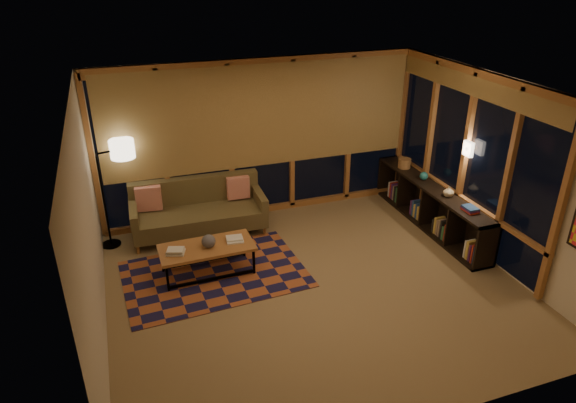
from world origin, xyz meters
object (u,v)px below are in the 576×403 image
object	(u,v)px
coffee_table	(208,260)
bookshelf	(430,206)
sofa	(199,210)
floor_lamp	(103,197)

from	to	relation	value
coffee_table	bookshelf	bearing A→B (deg)	1.74
sofa	bookshelf	size ratio (longest dim) A/B	0.73
sofa	coffee_table	size ratio (longest dim) A/B	1.59
sofa	bookshelf	bearing A→B (deg)	-13.10
bookshelf	coffee_table	bearing A→B (deg)	-177.00
sofa	floor_lamp	world-z (taller)	floor_lamp
coffee_table	floor_lamp	distance (m)	1.94
coffee_table	bookshelf	distance (m)	3.82
bookshelf	floor_lamp	bearing A→B (deg)	167.88
coffee_table	bookshelf	world-z (taller)	bookshelf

